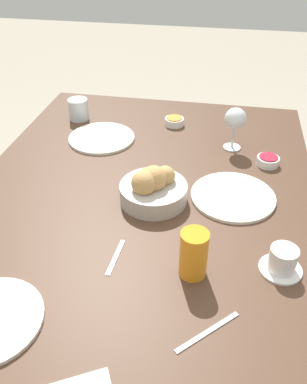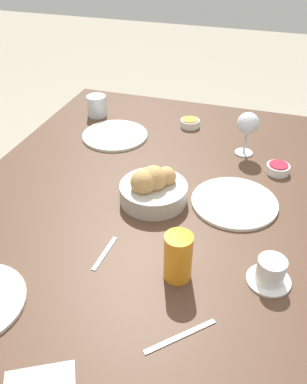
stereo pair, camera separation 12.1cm
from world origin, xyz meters
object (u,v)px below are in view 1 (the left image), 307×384
object	(u,v)px
plate_far_center	(233,196)
water_tumbler	(79,109)
bread_basket	(153,188)
jam_bowl_berry	(268,161)
spoon_coffee	(116,257)
knife_silver	(208,332)
coffee_cup	(282,261)
plate_near_left	(102,138)
wine_glass	(235,120)
jam_bowl_honey	(174,121)
juice_glass	(194,254)

from	to	relation	value
plate_far_center	water_tumbler	bearing A→B (deg)	-124.45
bread_basket	jam_bowl_berry	size ratio (longest dim) A/B	2.67
plate_far_center	spoon_coffee	world-z (taller)	plate_far_center
knife_silver	spoon_coffee	xyz separation A→B (m)	(-0.18, -0.25, 0.00)
coffee_cup	spoon_coffee	xyz separation A→B (m)	(0.03, -0.41, -0.03)
bread_basket	coffee_cup	xyz separation A→B (m)	(0.22, 0.36, -0.02)
plate_near_left	knife_silver	bearing A→B (deg)	30.61
bread_basket	jam_bowl_berry	bearing A→B (deg)	127.85
bread_basket	spoon_coffee	world-z (taller)	bread_basket
wine_glass	jam_bowl_berry	distance (m)	0.18
jam_bowl_berry	jam_bowl_honey	xyz separation A→B (m)	(-0.24, -0.36, 0.00)
wine_glass	jam_bowl_honey	xyz separation A→B (m)	(-0.15, -0.23, -0.10)
jam_bowl_berry	spoon_coffee	xyz separation A→B (m)	(0.53, -0.40, -0.01)
bread_basket	knife_silver	bearing A→B (deg)	24.67
plate_far_center	spoon_coffee	size ratio (longest dim) A/B	2.02
plate_near_left	juice_glass	bearing A→B (deg)	33.68
bread_basket	plate_near_left	world-z (taller)	bread_basket
plate_far_center	juice_glass	xyz separation A→B (m)	(0.33, -0.09, 0.06)
plate_near_left	spoon_coffee	size ratio (longest dim) A/B	1.96
coffee_cup	jam_bowl_berry	xyz separation A→B (m)	(-0.49, -0.01, -0.02)
bread_basket	plate_far_center	distance (m)	0.25
knife_silver	spoon_coffee	bearing A→B (deg)	-125.83
water_tumbler	spoon_coffee	bearing A→B (deg)	25.18
jam_bowl_berry	plate_near_left	bearing A→B (deg)	-96.77
bread_basket	juice_glass	xyz separation A→B (m)	(0.27, 0.15, 0.02)
bread_basket	juice_glass	size ratio (longest dim) A/B	1.61
coffee_cup	knife_silver	bearing A→B (deg)	-37.53
wine_glass	spoon_coffee	size ratio (longest dim) A/B	1.23
plate_far_center	juice_glass	distance (m)	0.34
plate_far_center	jam_bowl_berry	xyz separation A→B (m)	(-0.21, 0.11, 0.01)
wine_glass	spoon_coffee	bearing A→B (deg)	-23.89
juice_glass	jam_bowl_honey	bearing A→B (deg)	-168.76
plate_far_center	knife_silver	xyz separation A→B (m)	(0.49, -0.04, -0.00)
plate_far_center	knife_silver	world-z (taller)	plate_far_center
jam_bowl_honey	juice_glass	bearing A→B (deg)	11.24
plate_near_left	jam_bowl_berry	size ratio (longest dim) A/B	3.28
coffee_cup	spoon_coffee	distance (m)	0.41
wine_glass	coffee_cup	size ratio (longest dim) A/B	1.48
jam_bowl_honey	water_tumbler	bearing A→B (deg)	-87.52
water_tumbler	jam_bowl_berry	size ratio (longest dim) A/B	1.13
coffee_cup	water_tumbler	bearing A→B (deg)	-133.32
juice_glass	coffee_cup	bearing A→B (deg)	102.86
juice_glass	jam_bowl_honey	world-z (taller)	juice_glass
jam_bowl_honey	plate_far_center	bearing A→B (deg)	28.30
water_tumbler	jam_bowl_berry	bearing A→B (deg)	73.36
bread_basket	juice_glass	distance (m)	0.31
plate_near_left	knife_silver	size ratio (longest dim) A/B	1.94
plate_far_center	water_tumbler	distance (m)	0.78
juice_glass	knife_silver	xyz separation A→B (m)	(0.16, 0.05, -0.06)
plate_near_left	water_tumbler	world-z (taller)	water_tumbler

